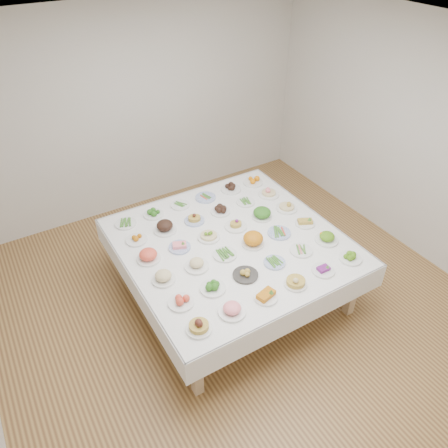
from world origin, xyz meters
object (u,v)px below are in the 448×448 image
display_table (231,246)px  dish_35 (253,180)px  dish_0 (199,324)px  dish_18 (148,255)px

display_table → dish_35: size_ratio=9.11×
display_table → dish_0: dish_0 is taller
display_table → dish_35: (0.86, 0.86, 0.12)m
display_table → dish_35: bearing=45.0°
display_table → dish_18: dish_18 is taller
dish_18 → dish_35: 1.86m
dish_18 → dish_35: (1.73, 0.68, -0.01)m
dish_0 → display_table: bearing=45.3°
dish_0 → dish_35: (1.72, 1.73, -0.02)m
dish_0 → dish_18: dish_0 is taller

